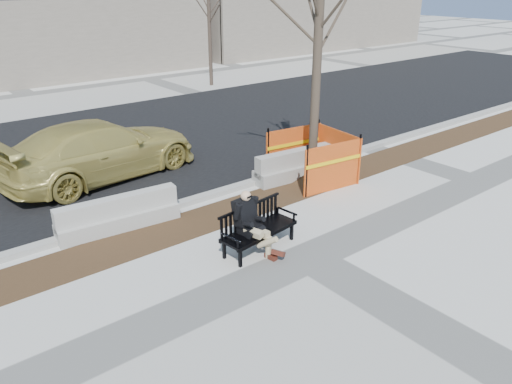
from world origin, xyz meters
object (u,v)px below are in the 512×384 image
seated_man (250,252)px  sedan (104,176)px  tree_fence (311,180)px  jersey_barrier_left (120,228)px  jersey_barrier_right (300,176)px  bench (259,249)px

seated_man → sedan: 5.66m
tree_fence → jersey_barrier_left: 5.21m
jersey_barrier_left → tree_fence: bearing=-0.9°
sedan → tree_fence: bearing=-138.9°
tree_fence → sedan: tree_fence is taller
seated_man → jersey_barrier_right: seated_man is taller
seated_man → jersey_barrier_right: bearing=26.0°
sedan → jersey_barrier_left: size_ratio=2.04×
jersey_barrier_left → jersey_barrier_right: (5.11, -0.19, 0.00)m
bench → seated_man: (-0.23, 0.02, 0.00)m
jersey_barrier_left → jersey_barrier_right: size_ratio=0.94×
tree_fence → jersey_barrier_left: tree_fence is taller
jersey_barrier_left → jersey_barrier_right: bearing=2.9°
bench → seated_man: 0.23m
seated_man → jersey_barrier_left: bearing=114.7°
bench → tree_fence: (3.40, 1.98, 0.00)m
bench → jersey_barrier_right: 4.06m
jersey_barrier_left → jersey_barrier_right: jersey_barrier_right is taller
bench → jersey_barrier_left: 3.10m
bench → jersey_barrier_left: bearing=118.1°
jersey_barrier_left → seated_man: bearing=-53.1°
sedan → jersey_barrier_right: size_ratio=1.91×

